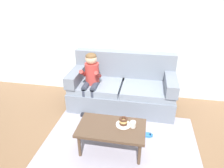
% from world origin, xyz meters
% --- Properties ---
extents(ground, '(10.00, 10.00, 0.00)m').
position_xyz_m(ground, '(0.00, 0.00, 0.00)').
color(ground, brown).
extents(wall_back, '(8.00, 0.10, 2.80)m').
position_xyz_m(wall_back, '(0.00, 1.40, 1.40)').
color(wall_back, silver).
rests_on(wall_back, ground).
extents(area_rug, '(2.33, 1.64, 0.01)m').
position_xyz_m(area_rug, '(0.00, -0.25, 0.01)').
color(area_rug, '#9993A3').
rests_on(area_rug, ground).
extents(couch, '(1.97, 0.90, 1.02)m').
position_xyz_m(couch, '(-0.13, 0.86, 0.36)').
color(couch, slate).
rests_on(couch, ground).
extents(coffee_table, '(0.95, 0.55, 0.41)m').
position_xyz_m(coffee_table, '(-0.11, -0.40, 0.37)').
color(coffee_table, '#4C3828').
rests_on(coffee_table, ground).
extents(person_child, '(0.34, 0.58, 1.10)m').
position_xyz_m(person_child, '(-0.68, 0.64, 0.67)').
color(person_child, '#AD3833').
rests_on(person_child, ground).
extents(plate, '(0.21, 0.21, 0.01)m').
position_xyz_m(plate, '(0.05, -0.33, 0.42)').
color(plate, white).
rests_on(plate, coffee_table).
extents(donut, '(0.15, 0.15, 0.04)m').
position_xyz_m(donut, '(0.05, -0.33, 0.45)').
color(donut, '#422619').
rests_on(donut, plate).
extents(donut_second, '(0.16, 0.16, 0.04)m').
position_xyz_m(donut_second, '(0.05, -0.33, 0.48)').
color(donut_second, tan).
rests_on(donut_second, donut).
extents(donut_third, '(0.13, 0.13, 0.04)m').
position_xyz_m(donut_third, '(0.05, -0.33, 0.52)').
color(donut_third, '#422619').
rests_on(donut_third, donut_second).
extents(mug, '(0.08, 0.08, 0.09)m').
position_xyz_m(mug, '(0.19, -0.35, 0.46)').
color(mug, silver).
rests_on(mug, coffee_table).
extents(toy_controller, '(0.23, 0.09, 0.05)m').
position_xyz_m(toy_controller, '(0.38, -0.03, 0.03)').
color(toy_controller, blue).
rests_on(toy_controller, ground).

